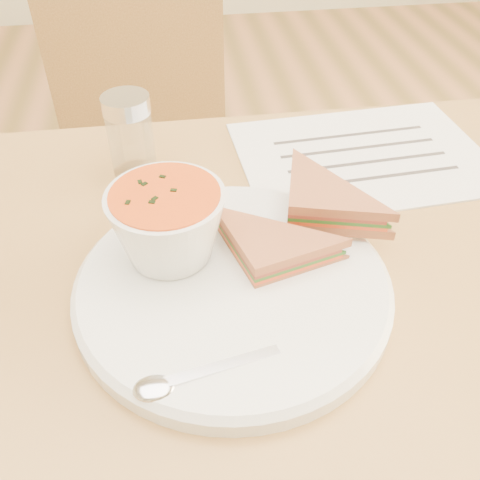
{
  "coord_description": "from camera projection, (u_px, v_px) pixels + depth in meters",
  "views": [
    {
      "loc": [
        -0.04,
        -0.36,
        1.14
      ],
      "look_at": [
        0.01,
        0.02,
        0.8
      ],
      "focal_mm": 40.0,
      "sensor_mm": 36.0,
      "label": 1
    }
  ],
  "objects": [
    {
      "name": "paper_menu",
      "position": [
        363.0,
        156.0,
        0.71
      ],
      "size": [
        0.34,
        0.26,
        0.0
      ],
      "primitive_type": null,
      "rotation": [
        0.0,
        0.0,
        0.06
      ],
      "color": "white",
      "rests_on": "dining_table"
    },
    {
      "name": "plate",
      "position": [
        233.0,
        287.0,
        0.52
      ],
      "size": [
        0.34,
        0.34,
        0.02
      ],
      "primitive_type": null,
      "rotation": [
        0.0,
        0.0,
        0.13
      ],
      "color": "white",
      "rests_on": "dining_table"
    },
    {
      "name": "dining_table",
      "position": [
        232.0,
        468.0,
        0.78
      ],
      "size": [
        1.0,
        0.7,
        0.75
      ],
      "primitive_type": null,
      "color": "olive",
      "rests_on": "floor"
    },
    {
      "name": "chair_far",
      "position": [
        170.0,
        204.0,
        1.17
      ],
      "size": [
        0.45,
        0.45,
        0.84
      ],
      "primitive_type": null,
      "rotation": [
        0.0,
        0.0,
        3.36
      ],
      "color": "brown",
      "rests_on": "floor"
    },
    {
      "name": "condiment_shaker",
      "position": [
        131.0,
        136.0,
        0.65
      ],
      "size": [
        0.06,
        0.06,
        0.1
      ],
      "primitive_type": null,
      "rotation": [
        0.0,
        0.0,
        -0.08
      ],
      "color": "silver",
      "rests_on": "dining_table"
    },
    {
      "name": "sandwich_half_a",
      "position": [
        255.0,
        282.0,
        0.49
      ],
      "size": [
        0.13,
        0.13,
        0.03
      ],
      "primitive_type": null,
      "rotation": [
        0.0,
        0.0,
        0.27
      ],
      "color": "#B66A40",
      "rests_on": "plate"
    },
    {
      "name": "spoon",
      "position": [
        213.0,
        370.0,
        0.43
      ],
      "size": [
        0.17,
        0.07,
        0.01
      ],
      "primitive_type": null,
      "rotation": [
        0.0,
        0.0,
        0.21
      ],
      "color": "silver",
      "rests_on": "plate"
    },
    {
      "name": "soup_bowl",
      "position": [
        168.0,
        228.0,
        0.52
      ],
      "size": [
        0.12,
        0.12,
        0.08
      ],
      "primitive_type": null,
      "rotation": [
        0.0,
        0.0,
        -0.09
      ],
      "color": "white",
      "rests_on": "plate"
    },
    {
      "name": "sandwich_half_b",
      "position": [
        287.0,
        220.0,
        0.54
      ],
      "size": [
        0.13,
        0.13,
        0.03
      ],
      "primitive_type": null,
      "rotation": [
        0.0,
        0.0,
        -0.26
      ],
      "color": "#B66A40",
      "rests_on": "plate"
    }
  ]
}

